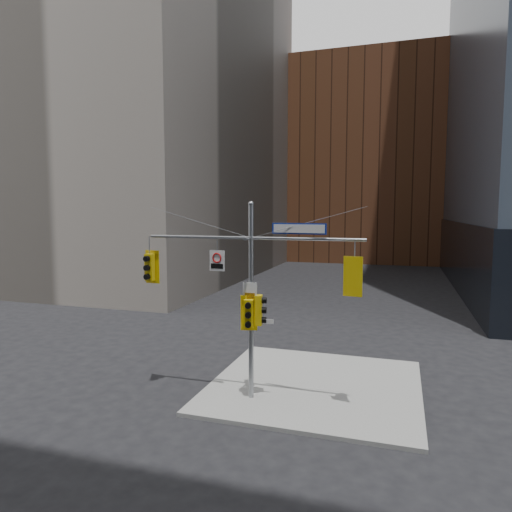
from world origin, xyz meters
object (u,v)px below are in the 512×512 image
Objects in this scene: regulatory_sign_arm at (217,260)px; traffic_light_west_arm at (150,267)px; traffic_light_east_arm at (354,276)px; street_sign_blade at (299,229)px; signal_assembly at (251,282)px; traffic_light_pole_side at (260,310)px; traffic_light_pole_front at (249,314)px.

traffic_light_west_arm is at bearing -174.81° from regulatory_sign_arm.
traffic_light_east_arm is 2.45m from street_sign_blade.
signal_assembly is 4.12m from traffic_light_west_arm.
signal_assembly is at bearing 4.53° from traffic_light_west_arm.
signal_assembly reaches higher than traffic_light_pole_side.
signal_assembly is 4.11× the size of street_sign_blade.
traffic_light_west_arm is 1.01× the size of traffic_light_pole_front.
regulatory_sign_arm is (-4.92, -0.02, 0.37)m from traffic_light_east_arm.
regulatory_sign_arm is at bearing -179.11° from signal_assembly.
signal_assembly is at bearing 82.79° from traffic_light_pole_side.
regulatory_sign_arm is (-3.03, -0.02, -1.18)m from street_sign_blade.
traffic_light_west_arm is 6.03m from street_sign_blade.
traffic_light_pole_front is at bearing -90.32° from signal_assembly.
street_sign_blade is at bearing -100.28° from traffic_light_pole_side.
traffic_light_pole_side is at bearing 26.75° from traffic_light_pole_front.
regulatory_sign_arm is at bearing 8.30° from traffic_light_east_arm.
traffic_light_west_arm is at bearing 162.02° from traffic_light_pole_front.
traffic_light_east_arm is (3.62, 0.00, 0.38)m from signal_assembly.
traffic_light_pole_side is (4.43, 0.00, -1.39)m from traffic_light_west_arm.
traffic_light_west_arm reaches higher than traffic_light_pole_side.
traffic_light_pole_front is (4.10, -0.28, -1.48)m from traffic_light_west_arm.
street_sign_blade reaches higher than regulatory_sign_arm.
signal_assembly is 7.40× the size of traffic_light_pole_side.
traffic_light_pole_front is at bearing -4.90° from regulatory_sign_arm.
traffic_light_pole_side is at bearing -173.93° from street_sign_blade.
signal_assembly is 6.01× the size of traffic_light_east_arm.
regulatory_sign_arm is (-1.30, -0.02, 0.76)m from signal_assembly.
street_sign_blade is at bearing 4.62° from traffic_light_west_arm.
traffic_light_east_arm is 0.68× the size of street_sign_blade.
traffic_light_east_arm reaches higher than traffic_light_pole_side.
regulatory_sign_arm is at bearing 155.16° from traffic_light_pole_front.
signal_assembly is at bearing 6.76° from regulatory_sign_arm.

